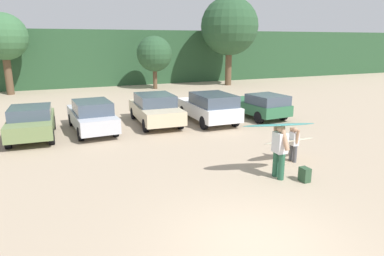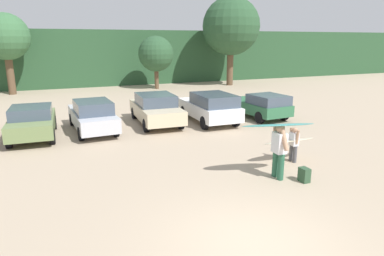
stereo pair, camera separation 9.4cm
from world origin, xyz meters
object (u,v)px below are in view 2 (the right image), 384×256
parked_car_white (210,107)px  backpack_dropped (304,175)px  surfboard_cream (289,141)px  parked_car_olive_green (32,121)px  surfboard_teal (278,125)px  person_child (294,142)px  person_adult (279,148)px  parked_car_silver (92,115)px  parked_car_champagne (156,108)px  parked_car_forest_green (260,105)px

parked_car_white → backpack_dropped: (-0.70, -8.31, -0.63)m
surfboard_cream → parked_car_olive_green: bearing=-38.9°
parked_car_olive_green → surfboard_teal: (7.33, -8.05, 0.98)m
parked_car_olive_green → surfboard_cream: (8.71, -6.92, -0.01)m
person_child → person_adult: bearing=39.2°
parked_car_olive_green → parked_car_silver: size_ratio=0.88×
surfboard_teal → person_adult: bearing=136.0°
parked_car_white → person_adult: size_ratio=2.48×
surfboard_cream → backpack_dropped: 1.98m
parked_car_champagne → surfboard_cream: (2.79, -7.44, -0.06)m
parked_car_champagne → surfboard_teal: (1.41, -8.56, 0.93)m
person_child → surfboard_cream: bearing=-45.0°
parked_car_olive_green → person_child: 11.28m
surfboard_teal → parked_car_champagne: bearing=-67.2°
parked_car_champagne → backpack_dropped: 9.43m
person_child → backpack_dropped: (-0.86, -1.64, -0.50)m
parked_car_silver → surfboard_teal: 9.50m
parked_car_champagne → person_adult: person_adult is taller
surfboard_teal → surfboard_cream: 2.03m
parked_car_forest_green → surfboard_cream: parked_car_forest_green is taller
parked_car_silver → backpack_dropped: size_ratio=10.46×
surfboard_cream → backpack_dropped: size_ratio=4.82×
person_adult → parked_car_olive_green: bearing=-45.0°
surfboard_teal → surfboard_cream: bearing=-127.2°
person_child → parked_car_olive_green: bearing=-35.9°
parked_car_forest_green → person_child: size_ratio=3.24×
person_adult → backpack_dropped: (0.58, -0.57, -0.78)m
parked_car_champagne → parked_car_white: 2.88m
parked_car_silver → parked_car_forest_green: 9.12m
person_child → parked_car_champagne: bearing=-66.3°
parked_car_olive_green → parked_car_white: 8.66m
parked_car_forest_green → backpack_dropped: size_ratio=9.25×
parked_car_silver → parked_car_white: parked_car_white is taller
parked_car_silver → surfboard_cream: size_ratio=2.17×
parked_car_champagne → person_adult: size_ratio=2.64×
parked_car_olive_green → parked_car_white: size_ratio=0.93×
parked_car_champagne → person_child: bearing=-156.5°
parked_car_white → person_adult: person_adult is taller
parked_car_silver → parked_car_forest_green: bearing=-96.9°
parked_car_olive_green → parked_car_forest_green: (11.74, -0.44, -0.02)m
parked_car_olive_green → surfboard_teal: bearing=-135.2°
parked_car_forest_green → surfboard_teal: (-4.41, -7.61, 1.00)m
parked_car_white → parked_car_forest_green: size_ratio=1.06×
person_adult → person_child: (1.45, 1.07, -0.28)m
surfboard_teal → backpack_dropped: surfboard_teal is taller
parked_car_olive_green → person_child: bearing=-126.1°
parked_car_olive_green → parked_car_white: bearing=-89.9°
backpack_dropped → parked_car_forest_green: bearing=65.3°
parked_car_white → surfboard_cream: 6.55m
person_child → surfboard_teal: size_ratio=0.53×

